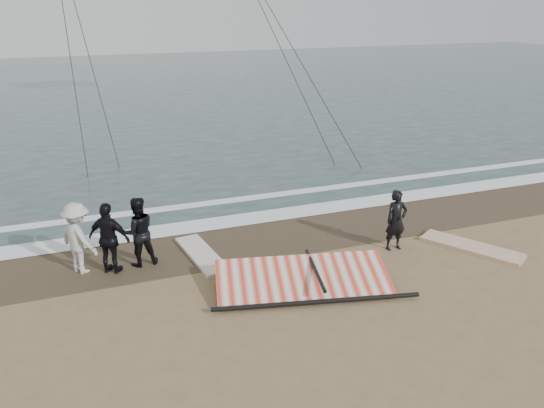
{
  "coord_description": "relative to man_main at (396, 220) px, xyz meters",
  "views": [
    {
      "loc": [
        -5.2,
        -8.32,
        6.28
      ],
      "look_at": [
        -1.03,
        3.0,
        1.6
      ],
      "focal_mm": 35.0,
      "sensor_mm": 36.0,
      "label": 1
    }
  ],
  "objects": [
    {
      "name": "sail_rig",
      "position": [
        -3.21,
        -0.98,
        -0.63
      ],
      "size": [
        4.54,
        2.54,
        0.51
      ],
      "color": "black",
      "rests_on": "ground"
    },
    {
      "name": "board_white",
      "position": [
        1.94,
        -0.75,
        -0.77
      ],
      "size": [
        2.0,
        2.63,
        0.11
      ],
      "primitive_type": "cube",
      "rotation": [
        0.0,
        0.0,
        0.55
      ],
      "color": "silver",
      "rests_on": "ground"
    },
    {
      "name": "foam_near",
      "position": [
        -2.33,
        3.28,
        -0.8
      ],
      "size": [
        120.0,
        0.9,
        0.01
      ],
      "primitive_type": "cube",
      "color": "white",
      "rests_on": "sea"
    },
    {
      "name": "board_cream",
      "position": [
        -4.96,
        1.32,
        -0.78
      ],
      "size": [
        0.97,
        2.48,
        0.1
      ],
      "primitive_type": "cube",
      "rotation": [
        0.0,
        0.0,
        0.14
      ],
      "color": "beige",
      "rests_on": "ground"
    },
    {
      "name": "ground",
      "position": [
        -2.33,
        -2.62,
        -0.83
      ],
      "size": [
        120.0,
        120.0,
        0.0
      ],
      "primitive_type": "plane",
      "color": "#8C704C",
      "rests_on": "ground"
    },
    {
      "name": "foam_far",
      "position": [
        -2.33,
        4.98,
        -0.8
      ],
      "size": [
        120.0,
        0.45,
        0.01
      ],
      "primitive_type": "cube",
      "color": "white",
      "rests_on": "sea"
    },
    {
      "name": "sea",
      "position": [
        -2.33,
        30.38,
        -0.81
      ],
      "size": [
        120.0,
        54.0,
        0.02
      ],
      "primitive_type": "cube",
      "color": "#233838",
      "rests_on": "ground"
    },
    {
      "name": "wet_sand",
      "position": [
        -2.33,
        1.88,
        -0.82
      ],
      "size": [
        120.0,
        2.8,
        0.01
      ],
      "primitive_type": "cube",
      "color": "#4C3D2B",
      "rests_on": "ground"
    },
    {
      "name": "trio_cluster",
      "position": [
        -7.27,
        1.44,
        0.07
      ],
      "size": [
        2.48,
        1.45,
        1.81
      ],
      "color": "black",
      "rests_on": "ground"
    },
    {
      "name": "man_main",
      "position": [
        0.0,
        0.0,
        0.0
      ],
      "size": [
        0.61,
        0.41,
        1.65
      ],
      "primitive_type": "imported",
      "rotation": [
        0.0,
        0.0,
        -0.02
      ],
      "color": "black",
      "rests_on": "ground"
    }
  ]
}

